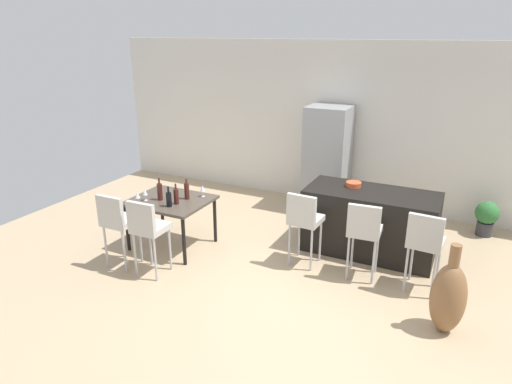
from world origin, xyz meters
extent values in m
plane|color=tan|center=(0.00, 0.00, 0.00)|extent=(10.00, 10.00, 0.00)
cube|color=silver|center=(0.00, 2.82, 1.45)|extent=(10.00, 0.12, 2.90)
cube|color=black|center=(0.65, 1.01, 0.46)|extent=(1.82, 0.84, 0.92)
cube|color=beige|center=(-0.06, 0.27, 0.65)|extent=(0.42, 0.42, 0.08)
cube|color=beige|center=(-0.06, 0.10, 0.87)|extent=(0.40, 0.08, 0.36)
cylinder|color=#B2B2B7|center=(-0.21, 0.44, 0.30)|extent=(0.03, 0.03, 0.61)
cylinder|color=#B2B2B7|center=(0.11, 0.42, 0.30)|extent=(0.03, 0.03, 0.61)
cylinder|color=#B2B2B7|center=(-0.22, 0.12, 0.30)|extent=(0.03, 0.03, 0.61)
cylinder|color=#B2B2B7|center=(0.10, 0.10, 0.30)|extent=(0.03, 0.03, 0.61)
cube|color=beige|center=(0.74, 0.27, 0.65)|extent=(0.43, 0.43, 0.08)
cube|color=beige|center=(0.75, 0.10, 0.87)|extent=(0.40, 0.09, 0.36)
cylinder|color=#B2B2B7|center=(0.56, 0.42, 0.30)|extent=(0.03, 0.03, 0.61)
cylinder|color=#B2B2B7|center=(0.88, 0.44, 0.30)|extent=(0.03, 0.03, 0.61)
cylinder|color=#B2B2B7|center=(0.59, 0.10, 0.30)|extent=(0.03, 0.03, 0.61)
cylinder|color=#B2B2B7|center=(0.91, 0.12, 0.30)|extent=(0.03, 0.03, 0.61)
cube|color=beige|center=(1.47, 0.27, 0.65)|extent=(0.43, 0.43, 0.08)
cube|color=beige|center=(1.46, 0.10, 0.87)|extent=(0.40, 0.09, 0.36)
cylinder|color=#B2B2B7|center=(1.32, 0.44, 0.30)|extent=(0.03, 0.03, 0.61)
cylinder|color=#B2B2B7|center=(1.64, 0.42, 0.30)|extent=(0.03, 0.03, 0.61)
cylinder|color=#B2B2B7|center=(1.30, 0.12, 0.30)|extent=(0.03, 0.03, 0.61)
cylinder|color=#B2B2B7|center=(1.62, 0.10, 0.30)|extent=(0.03, 0.03, 0.61)
cube|color=#4C4238|center=(-2.00, -0.10, 0.72)|extent=(1.11, 0.93, 0.04)
cylinder|color=black|center=(-2.50, 0.30, 0.35)|extent=(0.05, 0.05, 0.70)
cylinder|color=black|center=(-1.51, 0.30, 0.35)|extent=(0.05, 0.05, 0.70)
cylinder|color=black|center=(-2.50, -0.51, 0.35)|extent=(0.05, 0.05, 0.70)
cylinder|color=black|center=(-1.51, -0.51, 0.35)|extent=(0.05, 0.05, 0.70)
cube|color=beige|center=(-2.25, -0.87, 0.65)|extent=(0.40, 0.40, 0.08)
cube|color=beige|center=(-2.25, -1.03, 0.87)|extent=(0.40, 0.06, 0.36)
cylinder|color=#B2B2B7|center=(-2.41, -0.71, 0.30)|extent=(0.03, 0.03, 0.61)
cylinder|color=#B2B2B7|center=(-2.09, -0.70, 0.30)|extent=(0.03, 0.03, 0.61)
cylinder|color=#B2B2B7|center=(-2.41, -1.03, 0.30)|extent=(0.03, 0.03, 0.61)
cylinder|color=#B2B2B7|center=(-2.09, -1.02, 0.30)|extent=(0.03, 0.03, 0.61)
cube|color=beige|center=(-1.75, -0.87, 0.65)|extent=(0.41, 0.41, 0.08)
cube|color=beige|center=(-1.75, -1.03, 0.87)|extent=(0.40, 0.07, 0.36)
cylinder|color=#B2B2B7|center=(-1.92, -0.71, 0.30)|extent=(0.03, 0.03, 0.61)
cylinder|color=#B2B2B7|center=(-1.60, -0.70, 0.30)|extent=(0.03, 0.03, 0.61)
cylinder|color=#B2B2B7|center=(-1.91, -1.03, 0.30)|extent=(0.03, 0.03, 0.61)
cylinder|color=#B2B2B7|center=(-1.59, -1.02, 0.30)|extent=(0.03, 0.03, 0.61)
cylinder|color=#471E19|center=(-1.79, 0.02, 0.86)|extent=(0.07, 0.07, 0.24)
cylinder|color=#471E19|center=(-1.79, 0.02, 1.01)|extent=(0.03, 0.03, 0.07)
cylinder|color=#471E19|center=(-1.81, -0.21, 0.85)|extent=(0.07, 0.07, 0.22)
cylinder|color=#471E19|center=(-1.81, -0.21, 1.00)|extent=(0.02, 0.02, 0.08)
cylinder|color=#471E19|center=(-2.12, -0.18, 0.86)|extent=(0.08, 0.08, 0.24)
cylinder|color=#471E19|center=(-2.12, -0.18, 1.03)|extent=(0.03, 0.03, 0.08)
cylinder|color=black|center=(-1.84, -0.34, 0.84)|extent=(0.08, 0.08, 0.20)
cylinder|color=black|center=(-1.84, -0.34, 0.99)|extent=(0.03, 0.03, 0.09)
cylinder|color=silver|center=(-1.64, 0.21, 0.74)|extent=(0.06, 0.06, 0.00)
cylinder|color=silver|center=(-1.64, 0.21, 0.78)|extent=(0.01, 0.01, 0.08)
cone|color=silver|center=(-1.64, 0.21, 0.87)|extent=(0.07, 0.07, 0.09)
cylinder|color=silver|center=(-2.30, -0.44, 0.74)|extent=(0.06, 0.06, 0.00)
cylinder|color=silver|center=(-2.30, -0.44, 0.78)|extent=(0.01, 0.01, 0.08)
cone|color=silver|center=(-2.30, -0.44, 0.87)|extent=(0.07, 0.07, 0.09)
cylinder|color=silver|center=(-2.29, -0.29, 0.74)|extent=(0.06, 0.06, 0.00)
cylinder|color=silver|center=(-2.29, -0.29, 0.78)|extent=(0.01, 0.01, 0.08)
cone|color=silver|center=(-2.29, -0.29, 0.87)|extent=(0.07, 0.07, 0.09)
cube|color=#939699|center=(-0.45, 2.38, 0.92)|extent=(0.72, 0.68, 1.84)
cylinder|color=#C6512D|center=(0.35, 1.11, 0.96)|extent=(0.22, 0.22, 0.07)
ellipsoid|color=brown|center=(1.81, -0.48, 0.40)|extent=(0.36, 0.36, 0.79)
cylinder|color=brown|center=(1.81, -0.48, 0.90)|extent=(0.11, 0.11, 0.24)
cylinder|color=#38383D|center=(2.16, 2.37, 0.11)|extent=(0.24, 0.24, 0.22)
sphere|color=#2D6B33|center=(2.16, 2.37, 0.38)|extent=(0.36, 0.36, 0.36)
camera|label=1|loc=(1.81, -5.01, 3.03)|focal=31.62mm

